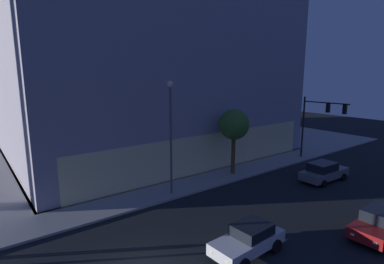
{
  "coord_description": "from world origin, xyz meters",
  "views": [
    {
      "loc": [
        -5.33,
        -11.05,
        9.02
      ],
      "look_at": [
        6.87,
        5.12,
        5.13
      ],
      "focal_mm": 28.54,
      "sensor_mm": 36.0,
      "label": 1
    }
  ],
  "objects_px": {
    "car_white": "(248,239)",
    "car_grey": "(324,172)",
    "sidewalk_tree": "(234,125)",
    "car_red": "(381,223)",
    "modern_building": "(131,62)",
    "traffic_light_far_corner": "(319,116)",
    "street_lamp_sidewalk": "(171,125)"
  },
  "relations": [
    {
      "from": "car_white",
      "to": "car_grey",
      "type": "bearing_deg",
      "value": 14.97
    },
    {
      "from": "sidewalk_tree",
      "to": "car_red",
      "type": "relative_size",
      "value": 1.35
    },
    {
      "from": "modern_building",
      "to": "traffic_light_far_corner",
      "type": "distance_m",
      "value": 22.83
    },
    {
      "from": "traffic_light_far_corner",
      "to": "sidewalk_tree",
      "type": "distance_m",
      "value": 10.26
    },
    {
      "from": "street_lamp_sidewalk",
      "to": "sidewalk_tree",
      "type": "bearing_deg",
      "value": 4.91
    },
    {
      "from": "street_lamp_sidewalk",
      "to": "sidewalk_tree",
      "type": "distance_m",
      "value": 7.08
    },
    {
      "from": "street_lamp_sidewalk",
      "to": "car_grey",
      "type": "xyz_separation_m",
      "value": [
        12.06,
        -5.2,
        -4.55
      ]
    },
    {
      "from": "street_lamp_sidewalk",
      "to": "car_red",
      "type": "xyz_separation_m",
      "value": [
        6.1,
        -12.02,
        -4.55
      ]
    },
    {
      "from": "street_lamp_sidewalk",
      "to": "car_grey",
      "type": "height_order",
      "value": "street_lamp_sidewalk"
    },
    {
      "from": "street_lamp_sidewalk",
      "to": "traffic_light_far_corner",
      "type": "bearing_deg",
      "value": -5.05
    },
    {
      "from": "car_white",
      "to": "car_grey",
      "type": "height_order",
      "value": "car_grey"
    },
    {
      "from": "car_grey",
      "to": "car_red",
      "type": "bearing_deg",
      "value": -131.15
    },
    {
      "from": "modern_building",
      "to": "street_lamp_sidewalk",
      "type": "height_order",
      "value": "modern_building"
    },
    {
      "from": "street_lamp_sidewalk",
      "to": "car_grey",
      "type": "bearing_deg",
      "value": -23.3
    },
    {
      "from": "car_red",
      "to": "car_grey",
      "type": "xyz_separation_m",
      "value": [
        5.96,
        6.82,
        0.0
      ]
    },
    {
      "from": "traffic_light_far_corner",
      "to": "car_red",
      "type": "distance_m",
      "value": 15.67
    },
    {
      "from": "traffic_light_far_corner",
      "to": "car_grey",
      "type": "height_order",
      "value": "traffic_light_far_corner"
    },
    {
      "from": "modern_building",
      "to": "car_grey",
      "type": "xyz_separation_m",
      "value": [
        6.49,
        -22.6,
        -9.57
      ]
    },
    {
      "from": "sidewalk_tree",
      "to": "car_grey",
      "type": "relative_size",
      "value": 1.22
    },
    {
      "from": "traffic_light_far_corner",
      "to": "street_lamp_sidewalk",
      "type": "relative_size",
      "value": 0.78
    },
    {
      "from": "street_lamp_sidewalk",
      "to": "car_white",
      "type": "bearing_deg",
      "value": -96.96
    },
    {
      "from": "modern_building",
      "to": "sidewalk_tree",
      "type": "relative_size",
      "value": 5.22
    },
    {
      "from": "car_white",
      "to": "street_lamp_sidewalk",
      "type": "bearing_deg",
      "value": 83.04
    },
    {
      "from": "sidewalk_tree",
      "to": "car_grey",
      "type": "height_order",
      "value": "sidewalk_tree"
    },
    {
      "from": "modern_building",
      "to": "car_red",
      "type": "bearing_deg",
      "value": -88.97
    },
    {
      "from": "street_lamp_sidewalk",
      "to": "car_grey",
      "type": "distance_m",
      "value": 13.9
    },
    {
      "from": "car_grey",
      "to": "traffic_light_far_corner",
      "type": "bearing_deg",
      "value": 36.5
    },
    {
      "from": "car_white",
      "to": "sidewalk_tree",
      "type": "bearing_deg",
      "value": 49.08
    },
    {
      "from": "traffic_light_far_corner",
      "to": "car_white",
      "type": "distance_m",
      "value": 19.89
    },
    {
      "from": "street_lamp_sidewalk",
      "to": "car_red",
      "type": "relative_size",
      "value": 1.94
    },
    {
      "from": "modern_building",
      "to": "car_white",
      "type": "relative_size",
      "value": 7.36
    },
    {
      "from": "modern_building",
      "to": "sidewalk_tree",
      "type": "distance_m",
      "value": 17.84
    }
  ]
}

